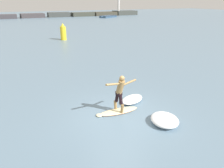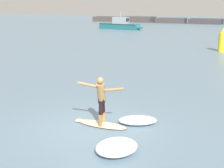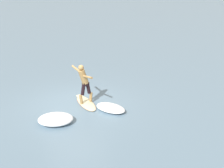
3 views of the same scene
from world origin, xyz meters
TOP-DOWN VIEW (x-y plane):
  - ground_plane at (0.00, 0.00)m, footprint 200.00×200.00m
  - rock_jetty_breakwater at (4.29, 62.00)m, footprint 68.43×5.07m
  - surfboard at (0.13, 0.41)m, footprint 2.06×0.65m
  - surfer at (0.18, 0.33)m, footprint 1.63×0.72m
  - small_boat_offshore at (23.34, 53.48)m, footprint 6.27×4.70m
  - channel_marker_buoy at (2.46, 20.81)m, footprint 0.73×0.73m
  - wave_foam_at_tail at (1.27, 1.10)m, footprint 1.61×1.34m
  - wave_foam_at_nose at (1.46, -1.29)m, footprint 1.52×1.64m

SIDE VIEW (x-z plane):
  - ground_plane at x=0.00m, z-range 0.00..0.00m
  - surfboard at x=0.13m, z-range -0.07..0.14m
  - wave_foam_at_tail at x=1.27m, z-range 0.00..0.25m
  - wave_foam_at_nose at x=1.46m, z-range 0.00..0.34m
  - small_boat_offshore at x=23.34m, z-range 0.02..0.59m
  - rock_jetty_breakwater at x=4.29m, z-range -1.86..3.07m
  - channel_marker_buoy at x=2.46m, z-range -0.10..2.01m
  - surfer at x=0.18m, z-range 0.23..1.98m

